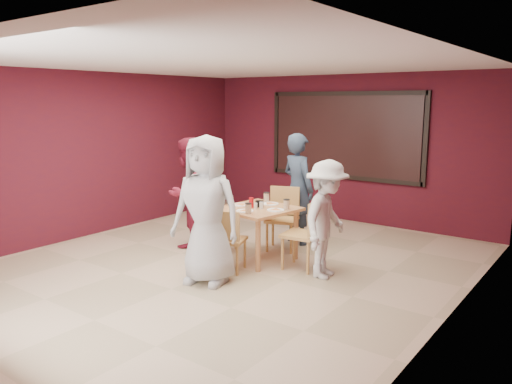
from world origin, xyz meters
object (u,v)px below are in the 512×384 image
Objects in this scene: chair_back at (283,214)px; chair_front at (227,237)px; diner_left at (188,193)px; chair_right at (307,231)px; diner_back at (298,189)px; diner_front at (206,210)px; diner_right at (326,219)px; dining_table at (258,214)px; chair_left at (217,219)px.

chair_front is at bearing -88.85° from chair_back.
diner_left reaches higher than chair_front.
chair_right is at bearing -38.37° from chair_back.
chair_front is 1.40m from chair_back.
chair_right reaches higher than chair_front.
chair_back is at bearing 91.15° from chair_front.
diner_back is (-0.01, 1.81, 0.40)m from chair_front.
diner_right is at bearing 29.04° from diner_front.
diner_front is at bearing -123.08° from chair_right.
diner_left is (-1.29, -0.79, 0.32)m from chair_back.
dining_table is at bearing -177.44° from chair_right.
diner_front is at bearing -86.52° from chair_front.
chair_right is at bearing 85.12° from diner_left.
dining_table is 1.32m from diner_left.
diner_right is (2.47, 0.03, -0.09)m from diner_left.
diner_front reaches higher than chair_right.
chair_back is at bearing 91.39° from dining_table.
diner_right is (0.36, -0.11, 0.23)m from chair_right.
diner_back is at bearing 127.23° from chair_right.
diner_front reaches higher than diner_back.
dining_table is at bearing 78.86° from diner_right.
chair_back is 1.42m from diner_right.
chair_back is (-0.03, 1.40, 0.05)m from chair_front.
chair_left is 0.49× the size of diner_left.
chair_back is at bearing 39.25° from chair_left.
chair_front is 1.02× the size of chair_left.
diner_front is 2.24m from diner_back.
chair_left is 0.45× the size of diner_front.
chair_front is 1.35m from diner_right.
chair_left is at bearing 111.72° from diner_front.
chair_left is 0.55× the size of diner_right.
diner_back reaches higher than diner_left.
chair_right is 0.56× the size of diner_left.
diner_right reaches higher than chair_front.
diner_left is 1.12× the size of diner_right.
diner_left is at bearing -175.54° from dining_table.
chair_left is at bearing -179.72° from chair_right.
chair_left is (-0.82, 0.03, -0.19)m from dining_table.
diner_right reaches higher than chair_left.
chair_left is at bearing 96.46° from diner_left.
diner_left reaches higher than diner_right.
diner_back reaches higher than chair_right.
chair_back is 1.13× the size of chair_left.
diner_back is (0.82, 1.07, 0.41)m from chair_left.
chair_front reaches higher than chair_left.
diner_right is (1.13, 1.07, -0.17)m from diner_front.
dining_table is 0.82m from chair_right.
diner_back is 1.03× the size of diner_left.
chair_right is (0.82, -0.65, 0.00)m from chair_back.
diner_right is at bearing -3.40° from dining_table.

